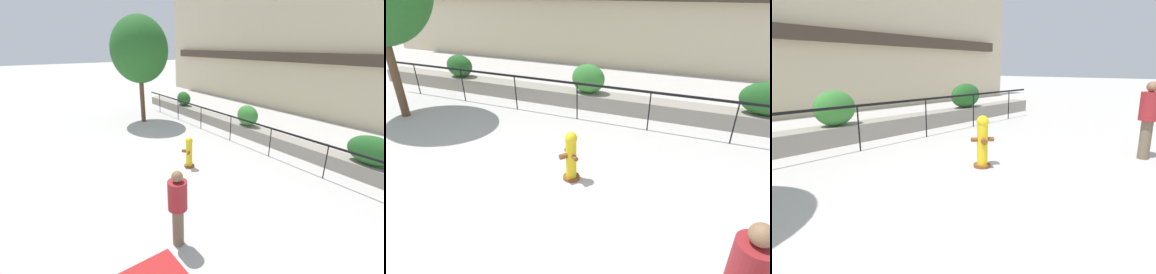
{
  "view_description": "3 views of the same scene",
  "coord_description": "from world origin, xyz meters",
  "views": [
    {
      "loc": [
        7.78,
        -2.77,
        4.02
      ],
      "look_at": [
        0.55,
        2.41,
        0.84
      ],
      "focal_mm": 24.0,
      "sensor_mm": 36.0,
      "label": 1
    },
    {
      "loc": [
        3.21,
        -2.95,
        3.65
      ],
      "look_at": [
        1.13,
        2.18,
        0.86
      ],
      "focal_mm": 28.0,
      "sensor_mm": 36.0,
      "label": 2
    },
    {
      "loc": [
        -3.53,
        -1.83,
        2.01
      ],
      "look_at": [
        1.31,
        2.61,
        0.49
      ],
      "focal_mm": 28.0,
      "sensor_mm": 36.0,
      "label": 3
    }
  ],
  "objects": [
    {
      "name": "ground_plane",
      "position": [
        0.0,
        0.0,
        0.0
      ],
      "size": [
        120.0,
        120.0,
        0.0
      ],
      "primitive_type": "plane",
      "color": "#BCB7B2"
    },
    {
      "name": "pedestrian",
      "position": [
        4.01,
        -0.42,
        0.99
      ],
      "size": [
        0.45,
        0.45,
        1.73
      ],
      "color": "brown",
      "rests_on": "ground"
    },
    {
      "name": "hedge_bush_1",
      "position": [
        -0.06,
        6.0,
        0.97
      ],
      "size": [
        1.1,
        0.7,
        0.94
      ],
      "primitive_type": "ellipsoid",
      "color": "#387F33",
      "rests_on": "planter_wall_low"
    },
    {
      "name": "fence_railing_segment",
      "position": [
        -0.0,
        4.9,
        1.02
      ],
      "size": [
        15.0,
        0.05,
        1.15
      ],
      "color": "black",
      "rests_on": "ground"
    },
    {
      "name": "planter_wall_low",
      "position": [
        0.0,
        6.0,
        0.25
      ],
      "size": [
        18.0,
        0.7,
        0.5
      ],
      "primitive_type": "cube",
      "color": "gray",
      "rests_on": "ground"
    },
    {
      "name": "fire_hydrant",
      "position": [
        1.09,
        1.9,
        0.55
      ],
      "size": [
        0.5,
        0.5,
        1.08
      ],
      "color": "brown",
      "rests_on": "ground"
    },
    {
      "name": "hedge_bush_2",
      "position": [
        5.09,
        6.0,
        0.96
      ],
      "size": [
        1.46,
        0.67,
        0.92
      ],
      "primitive_type": "ellipsoid",
      "color": "#235B23",
      "rests_on": "planter_wall_low"
    }
  ]
}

